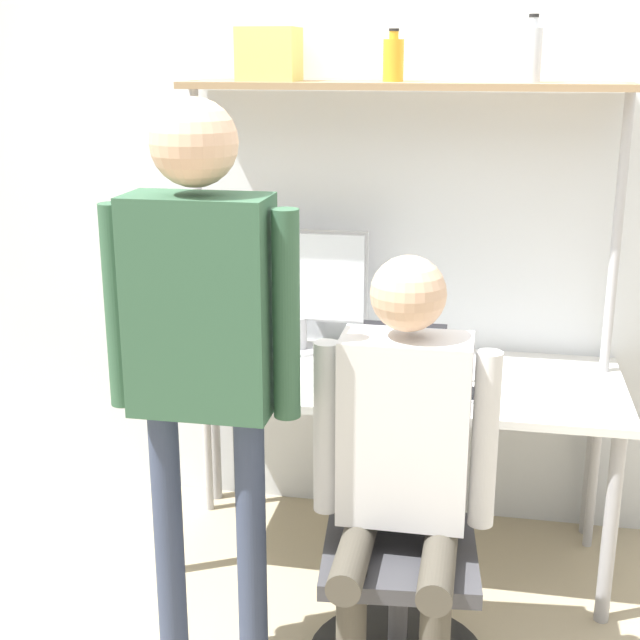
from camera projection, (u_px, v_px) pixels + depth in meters
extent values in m
plane|color=tan|center=(372.00, 607.00, 3.14)|extent=(12.00, 12.00, 0.00)
cube|color=silver|center=(405.00, 193.00, 3.48)|extent=(8.00, 0.06, 2.70)
cube|color=silver|center=(389.00, 379.00, 3.29)|extent=(1.69, 0.72, 0.03)
cylinder|color=#A5A5AA|center=(164.00, 487.00, 3.26)|extent=(0.05, 0.05, 0.71)
cylinder|color=#A5A5AA|center=(610.00, 529.00, 2.97)|extent=(0.05, 0.05, 0.71)
cylinder|color=#A5A5AA|center=(214.00, 423.00, 3.82)|extent=(0.05, 0.05, 0.71)
cylinder|color=#A5A5AA|center=(592.00, 453.00, 3.54)|extent=(0.05, 0.05, 0.71)
cube|color=#997A56|center=(402.00, 85.00, 3.18)|extent=(1.60, 0.31, 0.02)
cylinder|color=#B2B2B7|center=(202.00, 310.00, 3.57)|extent=(0.04, 0.04, 1.78)
cylinder|color=#B2B2B7|center=(607.00, 332.00, 3.29)|extent=(0.04, 0.04, 1.78)
cylinder|color=#B7B7BC|center=(299.00, 349.00, 3.55)|extent=(0.17, 0.17, 0.01)
cylinder|color=#B7B7BC|center=(299.00, 333.00, 3.53)|extent=(0.06, 0.06, 0.13)
cube|color=#B7B7BC|center=(299.00, 275.00, 3.48)|extent=(0.54, 0.01, 0.36)
cube|color=silver|center=(299.00, 276.00, 3.47)|extent=(0.52, 0.02, 0.34)
cube|color=#333338|center=(400.00, 391.00, 3.12)|extent=(0.30, 0.22, 0.01)
cube|color=black|center=(400.00, 391.00, 3.10)|extent=(0.25, 0.12, 0.00)
cube|color=#333338|center=(404.00, 353.00, 3.16)|extent=(0.30, 0.06, 0.22)
cube|color=navy|center=(404.00, 354.00, 3.16)|extent=(0.26, 0.05, 0.19)
cube|color=silver|center=(478.00, 395.00, 3.08)|extent=(0.07, 0.15, 0.01)
cube|color=black|center=(478.00, 393.00, 3.08)|extent=(0.06, 0.13, 0.00)
cylinder|color=#4C4C51|center=(398.00, 609.00, 2.75)|extent=(0.06, 0.06, 0.33)
cube|color=#3F3F44|center=(400.00, 554.00, 2.69)|extent=(0.50, 0.50, 0.05)
cube|color=#3F3F44|center=(402.00, 449.00, 2.82)|extent=(0.42, 0.08, 0.45)
cylinder|color=#4C473D|center=(350.00, 640.00, 2.61)|extent=(0.09, 0.09, 0.44)
cylinder|color=#4C473D|center=(353.00, 554.00, 2.56)|extent=(0.10, 0.38, 0.10)
cylinder|color=#4C473D|center=(438.00, 563.00, 2.52)|extent=(0.10, 0.38, 0.10)
cube|color=silver|center=(404.00, 429.00, 2.61)|extent=(0.38, 0.20, 0.57)
cylinder|color=silver|center=(326.00, 428.00, 2.66)|extent=(0.08, 0.08, 0.54)
cylinder|color=silver|center=(485.00, 440.00, 2.57)|extent=(0.08, 0.08, 0.54)
sphere|color=#D8AD8C|center=(408.00, 294.00, 2.49)|extent=(0.22, 0.22, 0.22)
cylinder|color=#38425B|center=(169.00, 540.00, 2.73)|extent=(0.09, 0.09, 0.88)
cylinder|color=#38425B|center=(252.00, 549.00, 2.68)|extent=(0.09, 0.09, 0.88)
cube|color=#33593F|center=(200.00, 306.00, 2.49)|extent=(0.40, 0.20, 0.63)
cylinder|color=#33593F|center=(118.00, 307.00, 2.54)|extent=(0.08, 0.08, 0.59)
cylinder|color=#33593F|center=(286.00, 316.00, 2.45)|extent=(0.08, 0.08, 0.59)
sphere|color=#D8AD8C|center=(194.00, 142.00, 2.36)|extent=(0.24, 0.24, 0.24)
cylinder|color=silver|center=(532.00, 55.00, 3.07)|extent=(0.07, 0.07, 0.18)
cylinder|color=silver|center=(534.00, 22.00, 3.04)|extent=(0.03, 0.03, 0.03)
cylinder|color=black|center=(534.00, 15.00, 3.03)|extent=(0.03, 0.03, 0.01)
cylinder|color=gold|center=(393.00, 61.00, 3.16)|extent=(0.07, 0.07, 0.15)
cylinder|color=gold|center=(394.00, 35.00, 3.13)|extent=(0.03, 0.03, 0.03)
cylinder|color=black|center=(394.00, 30.00, 3.13)|extent=(0.04, 0.04, 0.01)
cube|color=#DBCC66|center=(269.00, 54.00, 3.24)|extent=(0.21, 0.19, 0.19)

